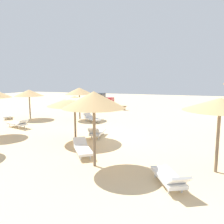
{
  "coord_description": "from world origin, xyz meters",
  "views": [
    {
      "loc": [
        5.77,
        -11.79,
        3.53
      ],
      "look_at": [
        0.0,
        3.0,
        1.2
      ],
      "focal_mm": 35.71,
      "sensor_mm": 36.0,
      "label": 1
    }
  ],
  "objects_px": {
    "parasol_6": "(94,100)",
    "lounger_5": "(18,123)",
    "bench_0": "(120,107)",
    "lounger_4": "(169,177)",
    "lounger_6": "(82,148)",
    "parasol_2": "(79,91)",
    "lounger_1": "(97,132)",
    "lounger_0": "(8,115)",
    "parasol_1": "(75,101)",
    "parked_car": "(98,100)",
    "lounger_2": "(92,118)",
    "parasol_0": "(29,93)",
    "parasol_4": "(220,105)"
  },
  "relations": [
    {
      "from": "lounger_0",
      "to": "lounger_1",
      "type": "xyz_separation_m",
      "value": [
        10.46,
        -3.12,
        0.01
      ]
    },
    {
      "from": "lounger_0",
      "to": "parked_car",
      "type": "height_order",
      "value": "parked_car"
    },
    {
      "from": "parasol_4",
      "to": "bench_0",
      "type": "xyz_separation_m",
      "value": [
        -9.23,
        15.26,
        -2.26
      ]
    },
    {
      "from": "lounger_4",
      "to": "bench_0",
      "type": "bearing_deg",
      "value": 114.28
    },
    {
      "from": "lounger_0",
      "to": "parked_car",
      "type": "distance_m",
      "value": 12.52
    },
    {
      "from": "parasol_4",
      "to": "lounger_1",
      "type": "height_order",
      "value": "parasol_4"
    },
    {
      "from": "parasol_1",
      "to": "lounger_4",
      "type": "bearing_deg",
      "value": -33.39
    },
    {
      "from": "lounger_0",
      "to": "bench_0",
      "type": "distance_m",
      "value": 11.9
    },
    {
      "from": "parasol_2",
      "to": "lounger_1",
      "type": "height_order",
      "value": "parasol_2"
    },
    {
      "from": "lounger_1",
      "to": "lounger_5",
      "type": "bearing_deg",
      "value": 176.85
    },
    {
      "from": "parasol_6",
      "to": "bench_0",
      "type": "xyz_separation_m",
      "value": [
        -4.63,
        16.41,
        -2.38
      ]
    },
    {
      "from": "parasol_6",
      "to": "lounger_5",
      "type": "relative_size",
      "value": 1.53
    },
    {
      "from": "parasol_6",
      "to": "lounger_4",
      "type": "bearing_deg",
      "value": -12.86
    },
    {
      "from": "lounger_0",
      "to": "lounger_5",
      "type": "bearing_deg",
      "value": -35.49
    },
    {
      "from": "lounger_4",
      "to": "lounger_5",
      "type": "xyz_separation_m",
      "value": [
        -11.56,
        5.29,
        -0.0
      ]
    },
    {
      "from": "lounger_1",
      "to": "lounger_5",
      "type": "height_order",
      "value": "lounger_1"
    },
    {
      "from": "parasol_4",
      "to": "parasol_2",
      "type": "bearing_deg",
      "value": 142.18
    },
    {
      "from": "lounger_0",
      "to": "lounger_1",
      "type": "distance_m",
      "value": 10.91
    },
    {
      "from": "parasol_1",
      "to": "lounger_5",
      "type": "distance_m",
      "value": 6.22
    },
    {
      "from": "lounger_2",
      "to": "lounger_4",
      "type": "distance_m",
      "value": 12.01
    },
    {
      "from": "lounger_1",
      "to": "parasol_0",
      "type": "bearing_deg",
      "value": 156.02
    },
    {
      "from": "parasol_4",
      "to": "parasol_6",
      "type": "distance_m",
      "value": 4.75
    },
    {
      "from": "lounger_0",
      "to": "lounger_5",
      "type": "xyz_separation_m",
      "value": [
        3.87,
        -2.76,
        0.01
      ]
    },
    {
      "from": "parasol_1",
      "to": "parasol_6",
      "type": "distance_m",
      "value": 4.2
    },
    {
      "from": "parasol_2",
      "to": "lounger_2",
      "type": "relative_size",
      "value": 1.44
    },
    {
      "from": "parasol_6",
      "to": "lounger_5",
      "type": "height_order",
      "value": "parasol_6"
    },
    {
      "from": "lounger_4",
      "to": "parked_car",
      "type": "height_order",
      "value": "parked_car"
    },
    {
      "from": "lounger_2",
      "to": "lounger_6",
      "type": "relative_size",
      "value": 1.04
    },
    {
      "from": "lounger_0",
      "to": "parasol_4",
      "type": "bearing_deg",
      "value": -20.09
    },
    {
      "from": "parasol_0",
      "to": "lounger_1",
      "type": "relative_size",
      "value": 1.33
    },
    {
      "from": "lounger_4",
      "to": "parasol_1",
      "type": "bearing_deg",
      "value": 146.61
    },
    {
      "from": "bench_0",
      "to": "parasol_0",
      "type": "bearing_deg",
      "value": -123.97
    },
    {
      "from": "parasol_0",
      "to": "parasol_2",
      "type": "height_order",
      "value": "parasol_2"
    },
    {
      "from": "lounger_0",
      "to": "parasol_0",
      "type": "bearing_deg",
      "value": 17.28
    },
    {
      "from": "parked_car",
      "to": "parasol_0",
      "type": "bearing_deg",
      "value": -97.66
    },
    {
      "from": "lounger_0",
      "to": "lounger_5",
      "type": "height_order",
      "value": "lounger_5"
    },
    {
      "from": "parasol_6",
      "to": "bench_0",
      "type": "distance_m",
      "value": 17.21
    },
    {
      "from": "parasol_0",
      "to": "lounger_0",
      "type": "distance_m",
      "value": 2.93
    },
    {
      "from": "lounger_5",
      "to": "lounger_6",
      "type": "height_order",
      "value": "lounger_5"
    },
    {
      "from": "parasol_1",
      "to": "parasol_2",
      "type": "distance_m",
      "value": 7.0
    },
    {
      "from": "parasol_6",
      "to": "lounger_6",
      "type": "relative_size",
      "value": 1.63
    },
    {
      "from": "bench_0",
      "to": "parked_car",
      "type": "xyz_separation_m",
      "value": [
        -4.15,
        2.93,
        0.48
      ]
    },
    {
      "from": "parasol_6",
      "to": "parked_car",
      "type": "xyz_separation_m",
      "value": [
        -8.78,
        19.34,
        -1.9
      ]
    },
    {
      "from": "lounger_4",
      "to": "lounger_5",
      "type": "relative_size",
      "value": 0.98
    },
    {
      "from": "parasol_2",
      "to": "lounger_2",
      "type": "xyz_separation_m",
      "value": [
        1.53,
        -0.71,
        -2.2
      ]
    },
    {
      "from": "parasol_0",
      "to": "lounger_2",
      "type": "relative_size",
      "value": 1.34
    },
    {
      "from": "parasol_0",
      "to": "bench_0",
      "type": "height_order",
      "value": "parasol_0"
    },
    {
      "from": "parasol_1",
      "to": "lounger_5",
      "type": "xyz_separation_m",
      "value": [
        -5.71,
        1.44,
        -2.0
      ]
    },
    {
      "from": "lounger_2",
      "to": "parasol_4",
      "type": "bearing_deg",
      "value": -39.69
    },
    {
      "from": "parasol_4",
      "to": "lounger_0",
      "type": "xyz_separation_m",
      "value": [
        -16.94,
        6.2,
        -2.3
      ]
    }
  ]
}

